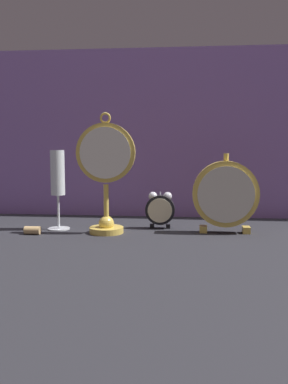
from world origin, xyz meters
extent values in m
plane|color=#232328|center=(0.00, 0.00, 0.00)|extent=(4.00, 4.00, 0.00)
cube|color=#8460A8|center=(0.00, 0.33, 0.28)|extent=(1.69, 0.01, 0.55)
cylinder|color=gold|center=(-0.10, 0.04, 0.01)|extent=(0.09, 0.09, 0.02)
sphere|color=gold|center=(-0.10, 0.04, 0.03)|extent=(0.04, 0.04, 0.04)
cylinder|color=gold|center=(-0.10, 0.04, 0.07)|extent=(0.01, 0.01, 0.12)
cylinder|color=gold|center=(-0.10, 0.04, 0.22)|extent=(0.16, 0.02, 0.16)
cylinder|color=silver|center=(-0.10, 0.03, 0.22)|extent=(0.14, 0.00, 0.14)
torus|color=gold|center=(-0.10, 0.04, 0.31)|extent=(0.03, 0.01, 0.03)
cube|color=black|center=(0.02, 0.12, 0.01)|extent=(0.01, 0.01, 0.01)
cube|color=black|center=(0.07, 0.12, 0.01)|extent=(0.01, 0.01, 0.01)
cylinder|color=black|center=(0.04, 0.12, 0.05)|extent=(0.08, 0.03, 0.08)
cylinder|color=beige|center=(0.04, 0.10, 0.05)|extent=(0.07, 0.00, 0.07)
sphere|color=silver|center=(0.02, 0.12, 0.09)|extent=(0.03, 0.03, 0.03)
sphere|color=silver|center=(0.06, 0.12, 0.09)|extent=(0.03, 0.03, 0.03)
cylinder|color=silver|center=(0.04, 0.12, 0.10)|extent=(0.00, 0.00, 0.02)
cube|color=gold|center=(0.16, 0.08, 0.01)|extent=(0.02, 0.03, 0.02)
cube|color=gold|center=(0.28, 0.08, 0.01)|extent=(0.02, 0.03, 0.02)
cylinder|color=gold|center=(0.22, 0.08, 0.11)|extent=(0.18, 0.04, 0.18)
cylinder|color=beige|center=(0.22, 0.05, 0.11)|extent=(0.15, 0.00, 0.15)
cylinder|color=gold|center=(0.22, 0.08, 0.21)|extent=(0.01, 0.01, 0.02)
cylinder|color=silver|center=(-0.24, 0.08, 0.00)|extent=(0.06, 0.06, 0.01)
cylinder|color=silver|center=(-0.24, 0.08, 0.05)|extent=(0.01, 0.01, 0.09)
cylinder|color=white|center=(-0.24, 0.08, 0.16)|extent=(0.04, 0.04, 0.13)
cylinder|color=#E5D17F|center=(-0.24, 0.08, 0.14)|extent=(0.04, 0.04, 0.08)
cylinder|color=tan|center=(-0.29, 0.00, 0.01)|extent=(0.04, 0.02, 0.02)
camera|label=1|loc=(0.12, -1.09, 0.24)|focal=40.00mm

